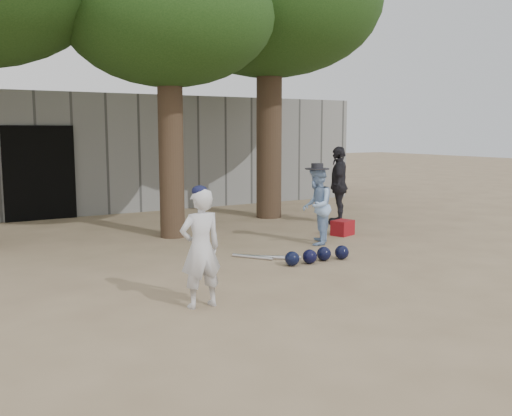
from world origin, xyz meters
TOP-DOWN VIEW (x-y plane):
  - ground at (0.00, 0.00)m, footprint 70.00×70.00m
  - boy_player at (-0.86, -0.17)m, footprint 0.52×0.34m
  - spectator_blue at (2.58, 2.15)m, footprint 0.86×0.88m
  - spectator_dark at (4.42, 3.78)m, footprint 0.98×1.05m
  - red_bag at (3.60, 2.62)m, footprint 0.50×0.44m
  - back_building at (-0.00, 10.33)m, footprint 16.00×5.24m
  - helmet_row at (1.72, 0.97)m, footprint 1.19×0.29m
  - bat_pile at (1.15, 1.61)m, footprint 0.90×0.78m

SIDE VIEW (x-z plane):
  - ground at x=0.00m, z-range 0.00..0.00m
  - bat_pile at x=1.15m, z-range 0.00..0.06m
  - helmet_row at x=1.72m, z-range 0.00..0.23m
  - red_bag at x=3.60m, z-range 0.00..0.30m
  - boy_player at x=-0.86m, z-range 0.00..1.42m
  - spectator_blue at x=2.58m, z-range 0.00..1.43m
  - spectator_dark at x=4.42m, z-range 0.00..1.74m
  - back_building at x=0.00m, z-range 0.00..3.00m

